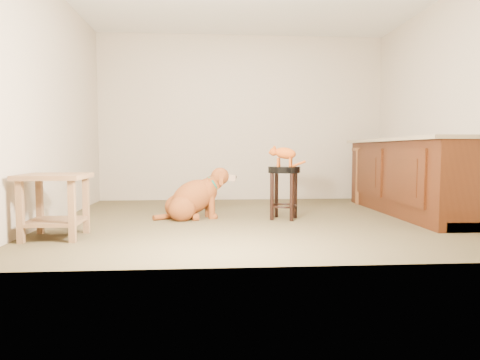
{
  "coord_description": "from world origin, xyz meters",
  "views": [
    {
      "loc": [
        -0.53,
        -4.83,
        0.79
      ],
      "look_at": [
        -0.18,
        0.06,
        0.45
      ],
      "focal_mm": 32.0,
      "sensor_mm": 36.0,
      "label": 1
    }
  ],
  "objects": [
    {
      "name": "padded_stool",
      "position": [
        0.33,
        0.01,
        0.43
      ],
      "size": [
        0.41,
        0.41,
        0.61
      ],
      "rotation": [
        0.0,
        0.0,
        -0.38
      ],
      "color": "black",
      "rests_on": "ground"
    },
    {
      "name": "side_table",
      "position": [
        -1.92,
        -0.89,
        0.38
      ],
      "size": [
        0.56,
        0.56,
        0.58
      ],
      "rotation": [
        0.0,
        0.0,
        0.0
      ],
      "color": "brown",
      "rests_on": "ground"
    },
    {
      "name": "floor",
      "position": [
        0.0,
        0.0,
        0.0
      ],
      "size": [
        4.5,
        4.0,
        0.01
      ],
      "primitive_type": "cube",
      "color": "#4E432B",
      "rests_on": "ground"
    },
    {
      "name": "wood_stool",
      "position": [
        1.85,
        1.4,
        0.43
      ],
      "size": [
        0.53,
        0.53,
        0.83
      ],
      "rotation": [
        0.0,
        0.0,
        -0.22
      ],
      "color": "brown",
      "rests_on": "ground"
    },
    {
      "name": "golden_retriever",
      "position": [
        -0.71,
        0.11,
        0.23
      ],
      "size": [
        0.97,
        0.55,
        0.63
      ],
      "rotation": [
        0.0,
        0.0,
        0.25
      ],
      "color": "brown",
      "rests_on": "ground"
    },
    {
      "name": "room_shell",
      "position": [
        0.0,
        0.0,
        1.68
      ],
      "size": [
        4.54,
        4.04,
        2.62
      ],
      "color": "#B7A993",
      "rests_on": "ground"
    },
    {
      "name": "cabinet_run",
      "position": [
        1.94,
        0.3,
        0.44
      ],
      "size": [
        0.7,
        2.56,
        0.94
      ],
      "color": "#411D0B",
      "rests_on": "ground"
    },
    {
      "name": "tabby_kitten",
      "position": [
        0.32,
        0.01,
        0.75
      ],
      "size": [
        0.42,
        0.21,
        0.27
      ],
      "rotation": [
        0.0,
        0.0,
        -0.38
      ],
      "color": "#9D410F",
      "rests_on": "padded_stool"
    }
  ]
}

